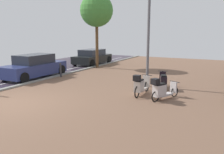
{
  "coord_description": "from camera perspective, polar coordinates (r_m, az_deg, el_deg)",
  "views": [
    {
      "loc": [
        7.56,
        -6.26,
        2.82
      ],
      "look_at": [
        3.72,
        1.23,
        1.21
      ],
      "focal_mm": 37.66,
      "sensor_mm": 36.0,
      "label": 1
    }
  ],
  "objects": [
    {
      "name": "ground",
      "position": [
        9.22,
        -16.53,
        -7.6
      ],
      "size": [
        21.0,
        40.0,
        0.13
      ],
      "color": "#362C39"
    },
    {
      "name": "scooter_near",
      "position": [
        12.12,
        12.33,
        -0.92
      ],
      "size": [
        0.78,
        1.69,
        0.83
      ],
      "color": "black",
      "rests_on": "ground"
    },
    {
      "name": "scooter_mid",
      "position": [
        10.67,
        6.94,
        -2.02
      ],
      "size": [
        0.52,
        1.84,
        1.03
      ],
      "color": "black",
      "rests_on": "ground"
    },
    {
      "name": "scooter_far",
      "position": [
        10.08,
        11.99,
        -3.05
      ],
      "size": [
        0.95,
        1.61,
        1.0
      ],
      "color": "black",
      "rests_on": "ground"
    },
    {
      "name": "parked_car_near",
      "position": [
        15.61,
        -18.31,
        2.4
      ],
      "size": [
        1.83,
        4.28,
        1.44
      ],
      "color": "navy",
      "rests_on": "ground"
    },
    {
      "name": "parked_car_far",
      "position": [
        21.02,
        -4.78,
        4.83
      ],
      "size": [
        1.91,
        4.03,
        1.32
      ],
      "color": "black",
      "rests_on": "ground"
    },
    {
      "name": "lamp_post",
      "position": [
        12.27,
        8.93,
        13.92
      ],
      "size": [
        0.2,
        0.52,
        6.36
      ],
      "color": "slate",
      "rests_on": "ground"
    },
    {
      "name": "street_tree",
      "position": [
        18.92,
        -3.77,
        15.78
      ],
      "size": [
        2.56,
        2.56,
        5.77
      ],
      "color": "brown",
      "rests_on": "ground"
    },
    {
      "name": "bollard_far",
      "position": [
        15.24,
        -12.38,
        1.64
      ],
      "size": [
        0.12,
        0.12,
        0.9
      ],
      "color": "#38383D",
      "rests_on": "ground"
    }
  ]
}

